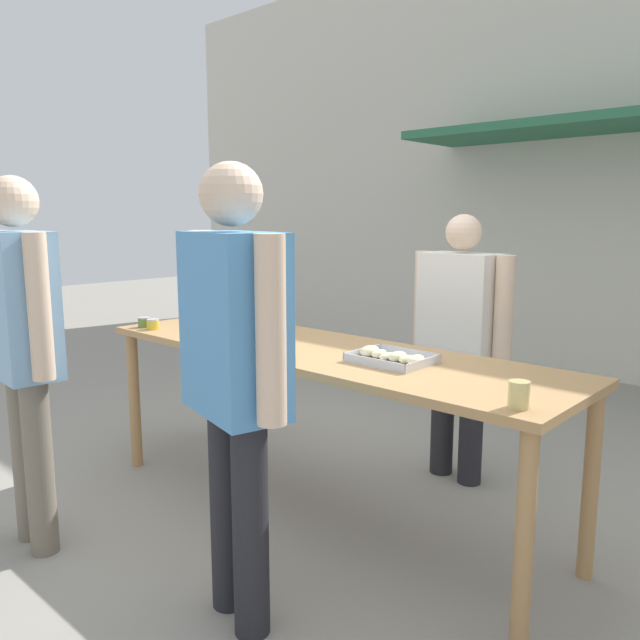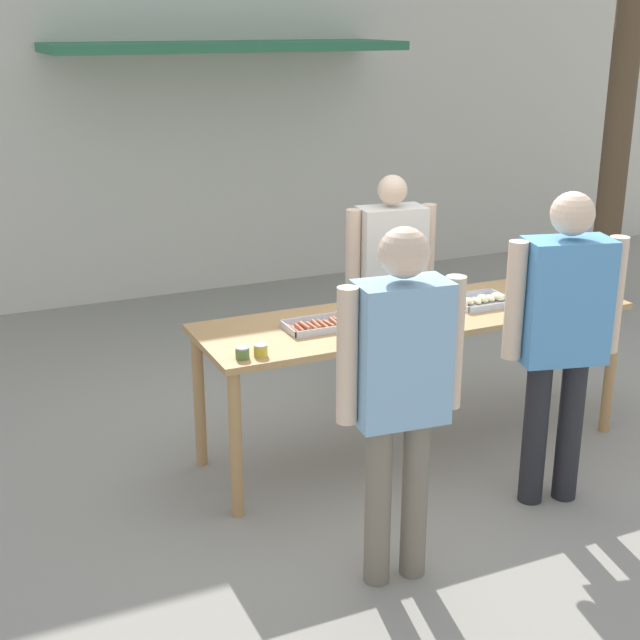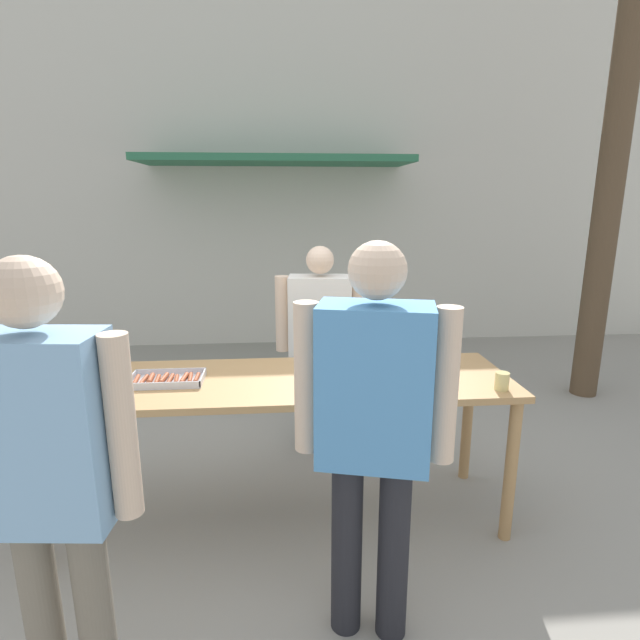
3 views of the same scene
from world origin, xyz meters
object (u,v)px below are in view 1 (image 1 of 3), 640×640
at_px(condiment_jar_ketchup, 153,324).
at_px(food_tray_buns, 392,357).
at_px(beer_cup, 519,395).
at_px(person_customer_holding_hotdog, 22,332).
at_px(condiment_jar_mustard, 144,322).
at_px(person_server_behind_table, 460,327).
at_px(food_tray_sausages, 239,330).
at_px(person_customer_with_cup, 235,360).

bearing_deg(condiment_jar_ketchup, food_tray_buns, 9.92).
height_order(beer_cup, person_customer_holding_hotdog, person_customer_holding_hotdog).
relative_size(food_tray_buns, condiment_jar_mustard, 4.80).
distance_m(food_tray_buns, person_server_behind_table, 0.91).
relative_size(condiment_jar_mustard, condiment_jar_ketchup, 1.00).
bearing_deg(condiment_jar_mustard, person_server_behind_table, 37.27).
bearing_deg(food_tray_sausages, person_customer_with_cup, -40.61).
xyz_separation_m(food_tray_buns, beer_cup, (0.76, -0.27, 0.03)).
height_order(condiment_jar_ketchup, person_server_behind_table, person_server_behind_table).
bearing_deg(person_customer_with_cup, food_tray_sausages, -26.46).
relative_size(condiment_jar_ketchup, person_customer_holding_hotdog, 0.04).
bearing_deg(condiment_jar_mustard, condiment_jar_ketchup, -1.81).
bearing_deg(person_server_behind_table, condiment_jar_mustard, -136.85).
bearing_deg(condiment_jar_mustard, food_tray_buns, 9.22).
distance_m(food_tray_sausages, condiment_jar_ketchup, 0.55).
height_order(food_tray_sausages, condiment_jar_ketchup, condiment_jar_ketchup).
bearing_deg(beer_cup, condiment_jar_mustard, -179.97).
bearing_deg(food_tray_buns, condiment_jar_mustard, -170.78).
bearing_deg(condiment_jar_ketchup, beer_cup, 0.11).
height_order(condiment_jar_ketchup, beer_cup, beer_cup).
xyz_separation_m(food_tray_sausages, condiment_jar_mustard, (-0.58, -0.27, 0.02)).
height_order(food_tray_buns, condiment_jar_mustard, condiment_jar_mustard).
bearing_deg(person_customer_holding_hotdog, condiment_jar_mustard, -58.80).
height_order(food_tray_sausages, condiment_jar_mustard, condiment_jar_mustard).
xyz_separation_m(food_tray_buns, condiment_jar_mustard, (-1.70, -0.28, 0.01)).
relative_size(beer_cup, person_server_behind_table, 0.06).
relative_size(person_server_behind_table, person_customer_holding_hotdog, 0.90).
xyz_separation_m(food_tray_sausages, food_tray_buns, (1.12, 0.00, 0.01)).
xyz_separation_m(person_server_behind_table, person_customer_with_cup, (0.07, -1.79, 0.12)).
bearing_deg(condiment_jar_mustard, person_customer_with_cup, -20.83).
bearing_deg(food_tray_sausages, condiment_jar_ketchup, -149.84).
distance_m(condiment_jar_ketchup, person_customer_holding_hotdog, 0.98).
height_order(beer_cup, person_customer_with_cup, person_customer_with_cup).
bearing_deg(condiment_jar_mustard, food_tray_sausages, 25.30).
bearing_deg(condiment_jar_ketchup, food_tray_sausages, 30.16).
relative_size(beer_cup, person_customer_with_cup, 0.06).
xyz_separation_m(condiment_jar_ketchup, person_customer_with_cup, (1.52, -0.61, 0.12)).
relative_size(food_tray_sausages, condiment_jar_mustard, 5.54).
xyz_separation_m(condiment_jar_mustard, person_customer_holding_hotdog, (0.45, -0.92, 0.12)).
relative_size(food_tray_sausages, person_customer_holding_hotdog, 0.23).
relative_size(condiment_jar_mustard, beer_cup, 0.75).
height_order(beer_cup, person_server_behind_table, person_server_behind_table).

